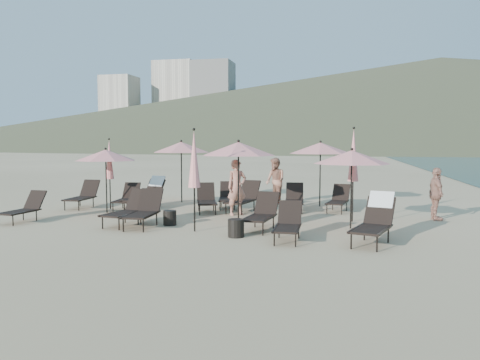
% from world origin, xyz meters
% --- Properties ---
extents(ground, '(800.00, 800.00, 0.00)m').
position_xyz_m(ground, '(0.00, 0.00, 0.00)').
color(ground, '#D6BA8C').
rests_on(ground, ground).
extents(volcanic_headland, '(690.00, 690.00, 55.00)m').
position_xyz_m(volcanic_headland, '(71.37, 302.62, 26.49)').
color(volcanic_headland, brown).
rests_on(volcanic_headland, ground).
extents(hotel_skyline, '(109.00, 82.00, 55.00)m').
position_xyz_m(hotel_skyline, '(-93.62, 271.21, 24.18)').
color(hotel_skyline, beige).
rests_on(hotel_skyline, ground).
extents(lounger_0, '(0.67, 1.56, 0.88)m').
position_xyz_m(lounger_0, '(-6.11, 0.34, 0.41)').
color(lounger_0, black).
rests_on(lounger_0, ground).
extents(lounger_1, '(0.88, 1.77, 0.97)m').
position_xyz_m(lounger_1, '(-2.86, 0.51, 0.45)').
color(lounger_1, black).
rests_on(lounger_1, ground).
extents(lounger_2, '(0.79, 1.79, 1.01)m').
position_xyz_m(lounger_2, '(-2.28, 0.35, 0.47)').
color(lounger_2, black).
rests_on(lounger_2, ground).
extents(lounger_3, '(0.81, 1.73, 0.96)m').
position_xyz_m(lounger_3, '(1.00, 0.63, 0.45)').
color(lounger_3, black).
rests_on(lounger_3, ground).
extents(lounger_4, '(0.62, 1.55, 0.88)m').
position_xyz_m(lounger_4, '(1.86, -0.60, 0.41)').
color(lounger_4, black).
rests_on(lounger_4, ground).
extents(lounger_5, '(1.17, 1.95, 1.15)m').
position_xyz_m(lounger_5, '(3.87, -0.44, 0.55)').
color(lounger_5, black).
rests_on(lounger_5, ground).
extents(lounger_6, '(0.71, 1.70, 0.96)m').
position_xyz_m(lounger_6, '(-6.06, 3.47, 0.45)').
color(lounger_6, black).
rests_on(lounger_6, ground).
extents(lounger_7, '(0.78, 1.62, 0.90)m').
position_xyz_m(lounger_7, '(-4.32, 3.45, 0.42)').
color(lounger_7, black).
rests_on(lounger_7, ground).
extents(lounger_8, '(0.93, 1.67, 0.91)m').
position_xyz_m(lounger_8, '(-0.95, 4.62, 0.42)').
color(lounger_8, black).
rests_on(lounger_8, ground).
extents(lounger_9, '(1.13, 1.76, 0.94)m').
position_xyz_m(lounger_9, '(-1.40, 3.45, 0.44)').
color(lounger_9, black).
rests_on(lounger_9, ground).
extents(lounger_10, '(0.75, 1.66, 0.93)m').
position_xyz_m(lounger_10, '(1.49, 4.31, 0.43)').
color(lounger_10, black).
rests_on(lounger_10, ground).
extents(lounger_11, '(0.84, 1.62, 0.89)m').
position_xyz_m(lounger_11, '(2.97, 4.57, 0.42)').
color(lounger_11, black).
rests_on(lounger_11, ground).
extents(lounger_12, '(1.03, 1.92, 1.13)m').
position_xyz_m(lounger_12, '(-3.67, 3.71, 0.54)').
color(lounger_12, black).
rests_on(lounger_12, ground).
extents(lounger_13, '(1.00, 1.87, 1.02)m').
position_xyz_m(lounger_13, '(-0.19, 3.83, 0.48)').
color(lounger_13, black).
rests_on(lounger_13, ground).
extents(umbrella_open_0, '(2.03, 2.03, 2.18)m').
position_xyz_m(umbrella_open_0, '(-4.61, 2.53, 1.93)').
color(umbrella_open_0, black).
rests_on(umbrella_open_0, ground).
extents(umbrella_open_1, '(2.26, 2.26, 2.44)m').
position_xyz_m(umbrella_open_1, '(0.02, 2.12, 2.15)').
color(umbrella_open_1, black).
rests_on(umbrella_open_1, ground).
extents(umbrella_open_2, '(2.05, 2.05, 2.20)m').
position_xyz_m(umbrella_open_2, '(3.34, 1.31, 1.95)').
color(umbrella_open_2, black).
rests_on(umbrella_open_2, ground).
extents(umbrella_open_3, '(2.28, 2.28, 2.45)m').
position_xyz_m(umbrella_open_3, '(-3.10, 5.73, 2.17)').
color(umbrella_open_3, black).
rests_on(umbrella_open_3, ground).
extents(umbrella_open_4, '(2.25, 2.25, 2.43)m').
position_xyz_m(umbrella_open_4, '(2.28, 5.68, 2.15)').
color(umbrella_open_4, black).
rests_on(umbrella_open_4, ground).
extents(umbrella_closed_0, '(0.32, 0.32, 2.72)m').
position_xyz_m(umbrella_closed_0, '(-0.68, -0.02, 1.89)').
color(umbrella_closed_0, black).
rests_on(umbrella_closed_0, ground).
extents(umbrella_closed_1, '(0.33, 0.33, 2.81)m').
position_xyz_m(umbrella_closed_1, '(3.40, 2.50, 1.96)').
color(umbrella_closed_1, black).
rests_on(umbrella_closed_1, ground).
extents(umbrella_closed_2, '(0.29, 0.29, 2.50)m').
position_xyz_m(umbrella_closed_2, '(-4.89, 3.31, 1.74)').
color(umbrella_closed_2, black).
rests_on(umbrella_closed_2, ground).
extents(side_table_0, '(0.37, 0.37, 0.42)m').
position_xyz_m(side_table_0, '(-1.66, 0.71, 0.21)').
color(side_table_0, black).
rests_on(side_table_0, ground).
extents(side_table_1, '(0.41, 0.41, 0.45)m').
position_xyz_m(side_table_1, '(0.55, -0.51, 0.22)').
color(side_table_1, black).
rests_on(side_table_1, ground).
extents(beachgoer_a, '(0.78, 0.74, 1.80)m').
position_xyz_m(beachgoer_a, '(-0.24, 3.00, 0.90)').
color(beachgoer_a, '#B27560').
rests_on(beachgoer_a, ground).
extents(beachgoer_b, '(1.07, 1.09, 1.77)m').
position_xyz_m(beachgoer_b, '(0.57, 6.08, 0.88)').
color(beachgoer_b, '#AD7359').
rests_on(beachgoer_b, ground).
extents(beachgoer_c, '(0.54, 0.99, 1.60)m').
position_xyz_m(beachgoer_c, '(5.87, 3.30, 0.80)').
color(beachgoer_c, '#A8735F').
rests_on(beachgoer_c, ground).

